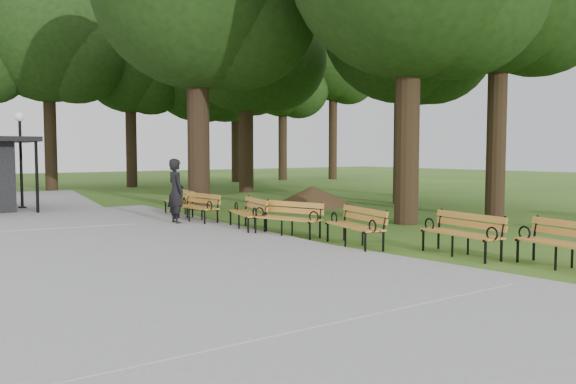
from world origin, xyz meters
TOP-DOWN VIEW (x-y plane):
  - ground at (0.00, 0.00)m, footprint 100.00×100.00m
  - path at (-4.00, 3.00)m, footprint 12.00×38.00m
  - person at (-1.17, 5.04)m, footprint 0.49×0.72m
  - lamp_post at (-3.78, 12.32)m, footprint 0.32×0.32m
  - dirt_mound at (5.52, 7.02)m, footprint 2.95×2.95m
  - bench_0 at (1.53, -4.94)m, footprint 0.94×1.98m
  - bench_1 at (1.16, -3.02)m, footprint 0.85×1.96m
  - bench_2 at (0.24, -0.90)m, footprint 1.04×1.99m
  - bench_3 at (-0.06, 1.17)m, footprint 1.19×2.00m
  - bench_4 at (-0.22, 2.76)m, footprint 1.12×2.00m
  - bench_5 at (-0.53, 5.09)m, footprint 0.80×1.95m
  - bench_6 at (-0.22, 6.85)m, footprint 0.98×1.99m
  - lawn_tree_1 at (8.96, 5.66)m, footprint 6.39×6.39m
  - lawn_tree_4 at (7.60, 15.05)m, footprint 7.28×7.28m
  - lawn_tree_5 at (12.22, 8.69)m, footprint 5.06×5.06m
  - tree_backdrop at (6.28, 23.21)m, footprint 36.00×9.65m

SIDE VIEW (x-z plane):
  - ground at x=0.00m, z-range 0.00..0.00m
  - path at x=-4.00m, z-range 0.00..0.06m
  - dirt_mound at x=5.52m, z-range 0.00..0.77m
  - bench_0 at x=1.53m, z-range 0.00..0.88m
  - bench_1 at x=1.16m, z-range 0.00..0.88m
  - bench_2 at x=0.24m, z-range 0.00..0.88m
  - bench_3 at x=-0.06m, z-range 0.00..0.88m
  - bench_4 at x=-0.22m, z-range 0.00..0.88m
  - bench_5 at x=-0.53m, z-range 0.00..0.88m
  - bench_6 at x=-0.22m, z-range 0.00..0.88m
  - person at x=-1.17m, z-range 0.00..1.89m
  - lamp_post at x=-3.78m, z-range 0.74..4.24m
  - lawn_tree_5 at x=12.22m, z-range 2.19..11.74m
  - lawn_tree_1 at x=8.96m, z-range 1.97..12.38m
  - lawn_tree_4 at x=7.60m, z-range 2.02..13.43m
  - tree_backdrop at x=6.28m, z-range 0.00..16.38m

